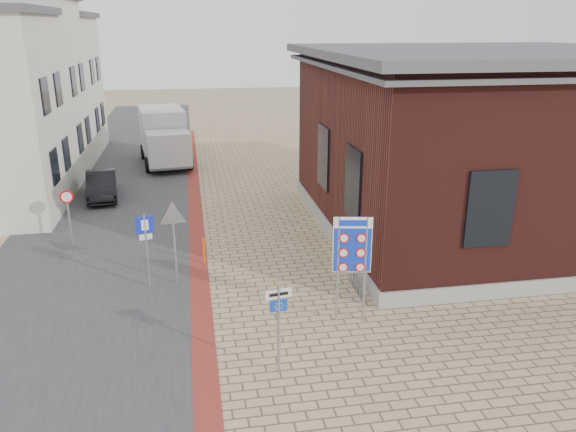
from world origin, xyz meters
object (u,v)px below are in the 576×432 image
object	(u,v)px
parking_sign	(146,239)
bollard	(204,251)
sedan	(102,185)
essen_sign	(279,315)
border_sign	(352,247)
box_truck	(164,136)

from	to	relation	value
parking_sign	bollard	world-z (taller)	parking_sign
sedan	parking_sign	distance (m)	10.35
parking_sign	bollard	distance (m)	2.53
parking_sign	bollard	bearing A→B (deg)	26.61
essen_sign	parking_sign	xyz separation A→B (m)	(-3.19, 5.01, 0.14)
sedan	bollard	bearing A→B (deg)	-69.93
border_sign	essen_sign	size ratio (longest dim) A/B	1.33
bollard	sedan	bearing A→B (deg)	117.30
bollard	parking_sign	bearing A→B (deg)	-138.83
sedan	border_sign	world-z (taller)	border_sign
essen_sign	bollard	size ratio (longest dim) A/B	2.45
box_truck	bollard	bearing A→B (deg)	-91.23
box_truck	parking_sign	world-z (taller)	box_truck
sedan	parking_sign	bearing A→B (deg)	-82.21
sedan	bollard	world-z (taller)	sedan
parking_sign	sedan	bearing A→B (deg)	90.45
sedan	bollard	xyz separation A→B (m)	(4.37, -8.46, -0.16)
sedan	box_truck	distance (m)	7.05
border_sign	essen_sign	world-z (taller)	border_sign
essen_sign	parking_sign	world-z (taller)	parking_sign
essen_sign	parking_sign	bearing A→B (deg)	113.87
border_sign	essen_sign	distance (m)	3.10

